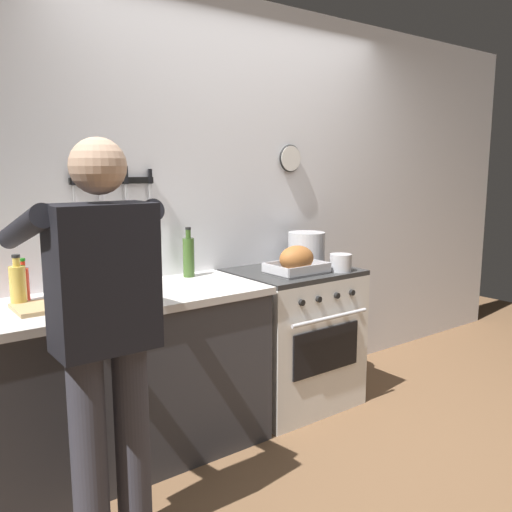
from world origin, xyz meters
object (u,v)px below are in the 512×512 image
object	(u,v)px
roasting_pan	(297,261)
bottle_olive_oil	(189,256)
cutting_board	(55,305)
person_cook	(103,325)
bottle_cooking_oil	(18,285)
stove	(293,337)
stock_pot	(306,248)
saucepan	(341,263)
bottle_hot_sauce	(24,283)

from	to	relation	value
roasting_pan	bottle_olive_oil	bearing A→B (deg)	151.97
bottle_olive_oil	cutting_board	bearing A→B (deg)	-164.44
person_cook	bottle_cooking_oil	size ratio (longest dim) A/B	6.71
stove	roasting_pan	size ratio (longest dim) A/B	2.56
roasting_pan	stock_pot	size ratio (longest dim) A/B	1.42
saucepan	bottle_olive_oil	world-z (taller)	bottle_olive_oil
roasting_pan	bottle_hot_sauce	xyz separation A→B (m)	(-1.53, 0.29, 0.01)
person_cook	stock_pot	bearing A→B (deg)	-62.66
stove	person_cook	bearing A→B (deg)	-157.90
stove	bottle_cooking_oil	size ratio (longest dim) A/B	3.64
stove	person_cook	world-z (taller)	person_cook
cutting_board	bottle_hot_sauce	size ratio (longest dim) A/B	1.69
bottle_olive_oil	bottle_hot_sauce	world-z (taller)	bottle_olive_oil
stove	bottle_hot_sauce	distance (m)	1.69
person_cook	saucepan	xyz separation A→B (m)	(1.70, 0.39, 0.00)
bottle_hot_sauce	bottle_cooking_oil	bearing A→B (deg)	-118.76
saucepan	roasting_pan	bearing A→B (deg)	156.11
bottle_cooking_oil	roasting_pan	bearing A→B (deg)	-7.06
cutting_board	bottle_hot_sauce	world-z (taller)	bottle_hot_sauce
stove	roasting_pan	distance (m)	0.54
saucepan	cutting_board	world-z (taller)	saucepan
person_cook	cutting_board	world-z (taller)	person_cook
cutting_board	bottle_olive_oil	size ratio (longest dim) A/B	1.20
cutting_board	bottle_cooking_oil	distance (m)	0.20
bottle_cooking_oil	bottle_hot_sauce	size ratio (longest dim) A/B	1.16
person_cook	bottle_cooking_oil	xyz separation A→B (m)	(-0.14, 0.70, 0.05)
person_cook	stock_pot	world-z (taller)	person_cook
person_cook	stove	bearing A→B (deg)	-63.08
bottle_cooking_oil	person_cook	bearing A→B (deg)	-78.76
bottle_olive_oil	bottle_cooking_oil	bearing A→B (deg)	-173.32
roasting_pan	stock_pot	xyz separation A→B (m)	(0.26, 0.19, 0.03)
bottle_olive_oil	bottle_hot_sauce	xyz separation A→B (m)	(-0.94, -0.03, -0.04)
cutting_board	bottle_hot_sauce	xyz separation A→B (m)	(-0.08, 0.21, 0.08)
person_cook	roasting_pan	world-z (taller)	person_cook
stock_pot	cutting_board	world-z (taller)	stock_pot
saucepan	bottle_cooking_oil	xyz separation A→B (m)	(-1.84, 0.31, 0.05)
stove	bottle_hot_sauce	bearing A→B (deg)	173.30
saucepan	stove	bearing A→B (deg)	133.38
stove	bottle_cooking_oil	xyz separation A→B (m)	(-1.64, 0.10, 0.55)
cutting_board	bottle_cooking_oil	bearing A→B (deg)	136.35
bottle_hot_sauce	stock_pot	bearing A→B (deg)	-2.96
person_cook	cutting_board	xyz separation A→B (m)	(-0.01, 0.58, -0.04)
cutting_board	bottle_olive_oil	distance (m)	0.90
person_cook	stock_pot	size ratio (longest dim) A/B	6.70
saucepan	bottle_hot_sauce	xyz separation A→B (m)	(-1.79, 0.40, 0.03)
stock_pot	bottle_hot_sauce	bearing A→B (deg)	177.04
person_cook	roasting_pan	bearing A→B (deg)	-65.66
stove	roasting_pan	world-z (taller)	roasting_pan
roasting_pan	saucepan	distance (m)	0.29
bottle_olive_oil	bottle_hot_sauce	distance (m)	0.94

